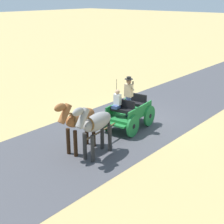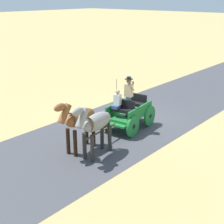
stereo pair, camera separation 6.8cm
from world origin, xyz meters
TOP-DOWN VIEW (x-y plane):
  - ground_plane at (0.00, 0.00)m, footprint 200.00×200.00m
  - road_surface at (0.00, 0.00)m, footprint 5.41×160.00m
  - horse_drawn_carriage at (-0.41, 1.01)m, footprint 1.70×4.51m
  - horse_near_side at (-1.17, 3.96)m, footprint 0.72×2.14m
  - horse_off_side at (-0.38, 4.06)m, footprint 0.69×2.14m

SIDE VIEW (x-z plane):
  - ground_plane at x=0.00m, z-range 0.00..0.00m
  - road_surface at x=0.00m, z-range 0.00..0.01m
  - horse_drawn_carriage at x=-0.41m, z-range -0.43..2.07m
  - horse_near_side at x=-1.17m, z-range 0.22..2.43m
  - horse_off_side at x=-0.38m, z-range 0.22..2.43m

